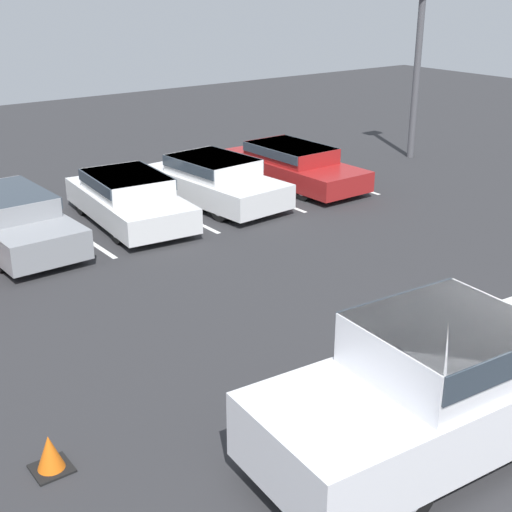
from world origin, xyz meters
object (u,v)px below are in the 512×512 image
at_px(parked_sedan_d, 214,179).
at_px(parked_sedan_c, 129,197).
at_px(pickup_truck, 458,379).
at_px(parked_sedan_b, 10,217).
at_px(parked_sedan_e, 292,164).
at_px(traffic_cone, 50,455).
at_px(light_post, 418,59).

bearing_deg(parked_sedan_d, parked_sedan_c, -93.87).
height_order(pickup_truck, parked_sedan_b, pickup_truck).
distance_m(pickup_truck, parked_sedan_c, 10.53).
height_order(parked_sedan_b, parked_sedan_c, parked_sedan_b).
xyz_separation_m(parked_sedan_e, traffic_cone, (-10.57, -8.24, -0.39)).
relative_size(parked_sedan_b, parked_sedan_e, 0.97).
distance_m(parked_sedan_b, traffic_cone, 8.44).
distance_m(parked_sedan_c, light_post, 11.01).
distance_m(parked_sedan_d, parked_sedan_e, 2.85).
xyz_separation_m(light_post, traffic_cone, (-15.90, -8.47, -2.96)).
bearing_deg(traffic_cone, parked_sedan_b, 74.01).
distance_m(pickup_truck, parked_sedan_d, 11.04).
bearing_deg(traffic_cone, parked_sedan_e, 37.92).
relative_size(pickup_truck, parked_sedan_d, 1.33).
height_order(pickup_truck, parked_sedan_d, pickup_truck).
height_order(pickup_truck, traffic_cone, pickup_truck).
distance_m(pickup_truck, parked_sedan_b, 10.84).
bearing_deg(traffic_cone, pickup_truck, -29.57).
height_order(pickup_truck, parked_sedan_e, pickup_truck).
xyz_separation_m(pickup_truck, parked_sedan_b, (-2.13, 10.63, -0.24)).
relative_size(pickup_truck, parked_sedan_b, 1.25).
distance_m(parked_sedan_c, parked_sedan_e, 5.39).
xyz_separation_m(parked_sedan_b, parked_sedan_c, (2.87, -0.13, -0.01)).
bearing_deg(pickup_truck, light_post, 48.19).
xyz_separation_m(parked_sedan_c, parked_sedan_d, (2.53, 0.04, 0.02)).
relative_size(pickup_truck, traffic_cone, 11.91).
height_order(parked_sedan_d, parked_sedan_e, parked_sedan_d).
distance_m(parked_sedan_b, parked_sedan_d, 5.41).
bearing_deg(parked_sedan_b, light_post, 89.82).
height_order(parked_sedan_d, traffic_cone, parked_sedan_d).
height_order(parked_sedan_b, light_post, light_post).
bearing_deg(parked_sedan_c, light_post, 97.64).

